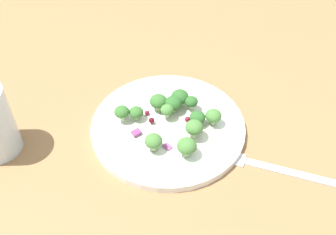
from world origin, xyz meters
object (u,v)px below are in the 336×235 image
Objects in this scene: plate at (168,126)px; broccoli_floret_1 at (173,104)px; broccoli_floret_2 at (136,113)px; fork at (276,168)px; broccoli_floret_0 at (181,97)px.

broccoli_floret_1 is (-1.51, -2.41, 2.21)cm from plate.
broccoli_floret_2 is 22.42cm from fork.
broccoli_floret_0 is 18.27cm from fork.
broccoli_floret_2 is 0.14× the size of fork.
plate is at bearing 153.01° from broccoli_floret_2.
broccoli_floret_0 is 1.04× the size of broccoli_floret_1.
fork is (-11.32, 14.15, -2.83)cm from broccoli_floret_1.
broccoli_floret_0 and broccoli_floret_1 have the same top height.
plate is 5.28cm from broccoli_floret_0.
broccoli_floret_1 reaches higher than broccoli_floret_2.
broccoli_floret_1 is 18.34cm from fork.
broccoli_floret_0 is at bearing -146.69° from broccoli_floret_1.
broccoli_floret_0 reaches higher than fork.
fork is at bearing 122.22° from broccoli_floret_0.
plate reaches higher than fork.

